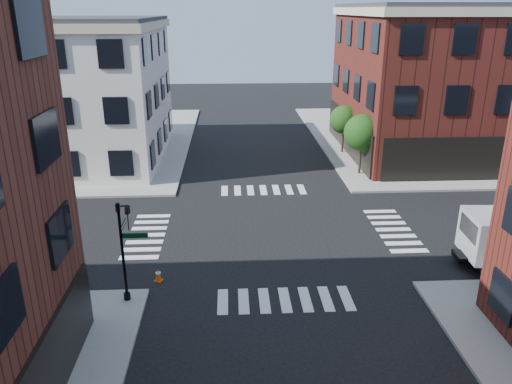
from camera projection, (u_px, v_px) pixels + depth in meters
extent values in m
plane|color=black|center=(272.00, 232.00, 28.23)|extent=(120.00, 120.00, 0.00)
cube|color=gray|center=(467.00, 137.00, 48.93)|extent=(30.00, 30.00, 0.15)
cube|color=gray|center=(31.00, 143.00, 46.83)|extent=(30.00, 30.00, 0.15)
cube|color=#491A12|center=(498.00, 83.00, 42.17)|extent=(25.00, 16.00, 12.00)
cube|color=silver|center=(22.00, 93.00, 40.36)|extent=(22.00, 16.00, 11.00)
cylinder|color=black|center=(360.00, 164.00, 37.67)|extent=(0.18, 0.18, 1.47)
cylinder|color=black|center=(360.00, 154.00, 37.41)|extent=(0.12, 0.12, 1.47)
sphere|color=black|center=(362.00, 132.00, 36.83)|extent=(2.69, 2.69, 2.69)
sphere|color=black|center=(365.00, 140.00, 36.94)|extent=(1.85, 1.85, 1.85)
cylinder|color=black|center=(342.00, 144.00, 43.31)|extent=(0.18, 0.18, 1.33)
cylinder|color=black|center=(343.00, 137.00, 43.08)|extent=(0.12, 0.12, 1.33)
sphere|color=black|center=(344.00, 120.00, 42.56)|extent=(2.43, 2.43, 2.43)
sphere|color=black|center=(347.00, 125.00, 42.65)|extent=(1.67, 1.67, 1.67)
cylinder|color=black|center=(123.00, 254.00, 20.72)|extent=(0.12, 0.12, 4.60)
cylinder|color=black|center=(127.00, 296.00, 21.41)|extent=(0.28, 0.28, 0.30)
cube|color=#053819|center=(134.00, 236.00, 20.45)|extent=(1.10, 0.03, 0.22)
cube|color=#053819|center=(123.00, 225.00, 20.85)|extent=(0.03, 1.10, 0.22)
imported|color=black|center=(128.00, 218.00, 20.28)|extent=(0.22, 0.18, 1.10)
imported|color=black|center=(118.00, 216.00, 20.49)|extent=(0.18, 0.22, 1.10)
cube|color=#AEAEB1|center=(489.00, 235.00, 23.96)|extent=(2.29, 2.69, 2.13)
cube|color=black|center=(469.00, 228.00, 23.84)|extent=(0.23, 2.03, 0.96)
cylinder|color=black|center=(496.00, 267.00, 23.30)|extent=(1.09, 0.44, 1.07)
cylinder|color=black|center=(476.00, 246.00, 25.40)|extent=(1.09, 0.44, 1.07)
cube|color=#EC530A|center=(159.00, 280.00, 23.20)|extent=(0.44, 0.44, 0.04)
cone|color=#EC530A|center=(158.00, 275.00, 23.10)|extent=(0.41, 0.41, 0.62)
cylinder|color=white|center=(158.00, 273.00, 23.07)|extent=(0.24, 0.24, 0.07)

